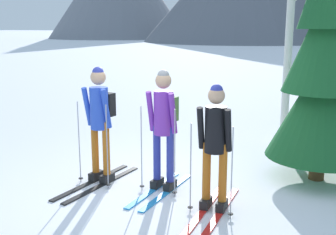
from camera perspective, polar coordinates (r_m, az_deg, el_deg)
ground_plane at (r=6.48m, az=-2.28°, el=-9.50°), size 400.00×400.00×0.00m
skier_in_blue at (r=6.56m, az=-9.12°, el=-0.05°), size 0.61×1.80×1.80m
skier_in_purple at (r=6.17m, az=-0.57°, el=-0.69°), size 0.61×1.57×1.79m
skier_in_black at (r=5.50m, az=6.34°, el=-3.52°), size 0.61×1.80×1.68m
pine_tree_far at (r=6.87m, az=20.30°, el=6.63°), size 1.65×1.65×3.98m
birch_tree_tall at (r=8.89m, az=15.91°, el=9.01°), size 0.82×0.79×3.82m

